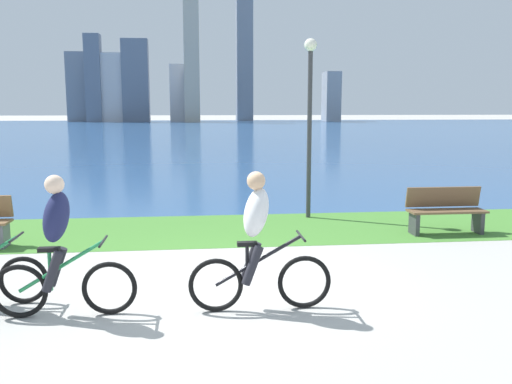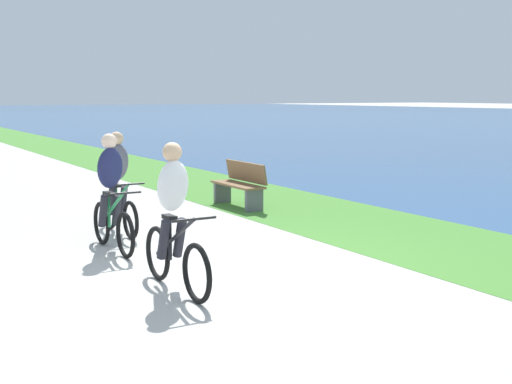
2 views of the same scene
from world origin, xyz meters
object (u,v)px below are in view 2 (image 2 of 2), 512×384
cyclist_trailing (111,193)px  bench_near_path (240,185)px  cyclist_lead (174,218)px  cyclist_distant_rear (118,183)px

cyclist_trailing → bench_near_path: bearing=124.9°
cyclist_lead → bench_near_path: size_ratio=1.16×
cyclist_trailing → bench_near_path: 4.27m
cyclist_lead → cyclist_distant_rear: (-3.42, 0.54, -0.01)m
bench_near_path → cyclist_lead: bearing=-36.7°
cyclist_trailing → bench_near_path: size_ratio=1.12×
cyclist_trailing → cyclist_distant_rear: (-1.11, 0.49, -0.01)m
cyclist_trailing → cyclist_distant_rear: bearing=156.1°
cyclist_distant_rear → cyclist_trailing: bearing=-23.9°
cyclist_trailing → cyclist_distant_rear: cyclist_trailing is taller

